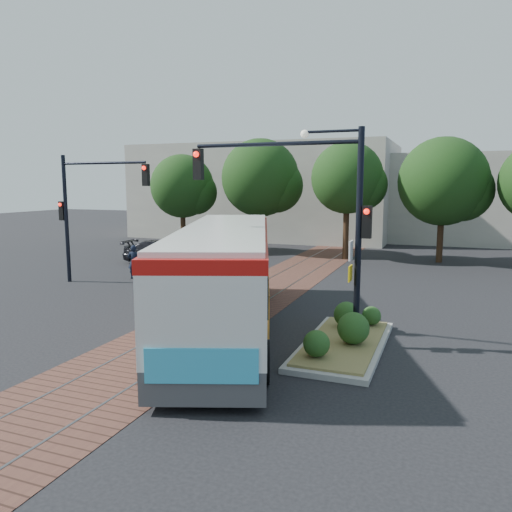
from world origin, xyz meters
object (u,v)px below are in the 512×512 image
at_px(city_bus, 226,272).
at_px(signal_pole_left, 85,201).
at_px(officer, 134,262).
at_px(traffic_island, 345,336).
at_px(signal_pole_main, 316,202).
at_px(parked_car, 163,252).

height_order(city_bus, signal_pole_left, signal_pole_left).
xyz_separation_m(city_bus, officer, (-7.88, 6.24, -1.02)).
bearing_deg(officer, city_bus, 120.52).
relative_size(city_bus, traffic_island, 2.42).
bearing_deg(city_bus, signal_pole_left, 134.02).
height_order(signal_pole_main, officer, signal_pole_main).
bearing_deg(city_bus, traffic_island, -26.58).
bearing_deg(traffic_island, city_bus, 173.61).
distance_m(signal_pole_main, parked_car, 16.70).
relative_size(signal_pole_left, parked_car, 1.27).
xyz_separation_m(traffic_island, signal_pole_main, (-0.96, 0.09, 3.83)).
relative_size(city_bus, signal_pole_left, 2.10).
xyz_separation_m(city_bus, parked_car, (-8.99, 10.71, -1.17)).
bearing_deg(signal_pole_main, signal_pole_left, 158.55).
bearing_deg(officer, traffic_island, 129.48).
bearing_deg(traffic_island, parked_car, 139.29).
relative_size(city_bus, signal_pole_main, 2.10).
bearing_deg(signal_pole_main, traffic_island, -5.36).
height_order(signal_pole_left, officer, signal_pole_left).
height_order(city_bus, parked_car, city_bus).
bearing_deg(signal_pole_left, parked_car, 87.99).
bearing_deg(signal_pole_left, officer, 53.40).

